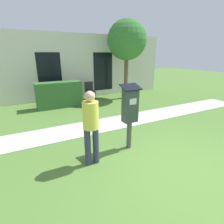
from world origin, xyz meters
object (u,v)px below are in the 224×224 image
Objects in this scene: outdoor_chair_left at (50,94)px; outdoor_chair_middle at (71,91)px; person_standing at (91,123)px; parking_meter at (130,109)px; outdoor_chair_right at (90,89)px.

outdoor_chair_middle is at bearing -9.07° from outdoor_chair_left.
person_standing reaches higher than outdoor_chair_left.
parking_meter is 5.08m from outdoor_chair_right.
parking_meter is 4.97m from outdoor_chair_middle.
parking_meter is at bearing -91.22° from outdoor_chair_left.
parking_meter reaches higher than outdoor_chair_middle.
outdoor_chair_left is at bearing 102.77° from parking_meter.
outdoor_chair_left and outdoor_chair_right have the same top height.
person_standing reaches higher than outdoor_chair_right.
parking_meter is 1.77× the size of outdoor_chair_middle.
outdoor_chair_middle is (-0.14, 4.94, -0.49)m from parking_meter.
parking_meter is at bearing -75.75° from outdoor_chair_right.
outdoor_chair_left is (-0.05, 5.07, -0.40)m from person_standing.
outdoor_chair_right is (0.82, 4.98, -0.49)m from parking_meter.
outdoor_chair_left is 1.00× the size of outdoor_chair_middle.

